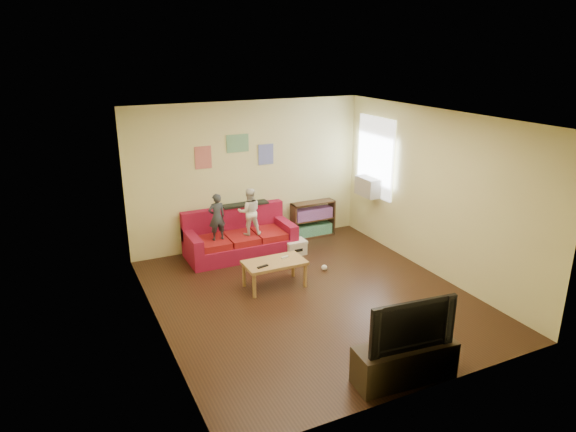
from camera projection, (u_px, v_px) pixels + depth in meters
name	position (u px, v px, depth m)	size (l,w,h in m)	color
room_shell	(312.00, 212.00, 7.36)	(4.52, 5.02, 2.72)	#351E11
sofa	(239.00, 239.00, 9.31)	(1.94, 0.89, 0.85)	maroon
child_a	(217.00, 217.00, 8.81)	(0.30, 0.20, 0.83)	#2D343C
child_b	(249.00, 212.00, 9.05)	(0.42, 0.32, 0.85)	white
coffee_table	(275.00, 265.00, 8.00)	(0.96, 0.53, 0.43)	#AF864C
remote	(263.00, 266.00, 7.77)	(0.18, 0.05, 0.02)	black
game_controller	(285.00, 257.00, 8.10)	(0.13, 0.04, 0.03)	white
bookshelf	(313.00, 221.00, 10.17)	(0.88, 0.27, 0.71)	#4B3421
window	(375.00, 157.00, 9.59)	(0.04, 1.08, 1.48)	white
ac_unit	(369.00, 187.00, 9.72)	(0.28, 0.55, 0.35)	#B7B2A3
artwork_left	(203.00, 158.00, 9.01)	(0.30, 0.01, 0.40)	#D87266
artwork_center	(238.00, 143.00, 9.21)	(0.42, 0.01, 0.32)	#72B27F
artwork_right	(266.00, 154.00, 9.52)	(0.30, 0.01, 0.38)	#727FCC
file_box	(295.00, 247.00, 9.34)	(0.38, 0.29, 0.26)	white
tv_stand	(404.00, 362.00, 5.79)	(1.19, 0.40, 0.45)	#33281A
television	(408.00, 322.00, 5.63)	(1.04, 0.14, 0.60)	black
tissue	(324.00, 268.00, 8.68)	(0.10, 0.10, 0.10)	silver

